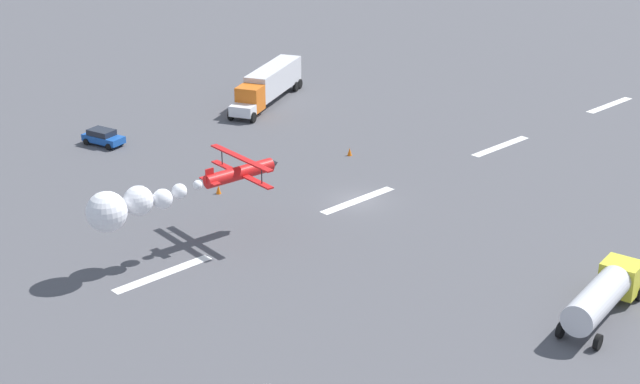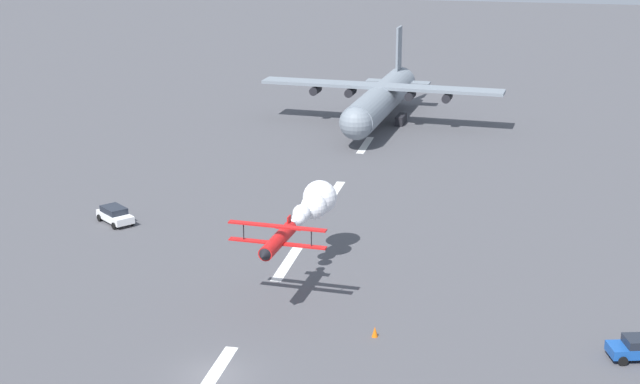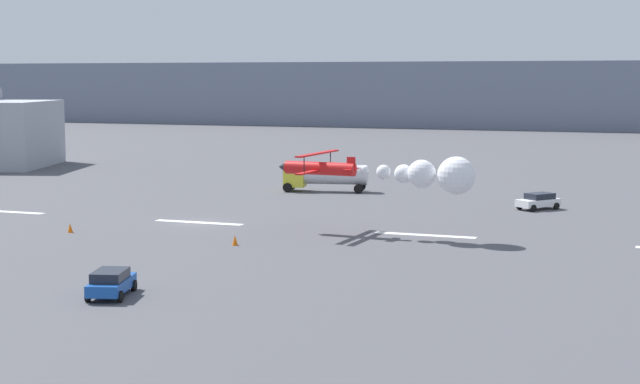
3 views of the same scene
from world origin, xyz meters
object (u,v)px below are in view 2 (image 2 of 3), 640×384
at_px(cargo_transport_plane, 379,101).
at_px(airport_staff_sedan, 115,215).
at_px(traffic_cone_far, 375,332).
at_px(stunt_biplane_red, 310,208).

relative_size(cargo_transport_plane, airport_staff_sedan, 7.33).
relative_size(cargo_transport_plane, traffic_cone_far, 42.45).
relative_size(stunt_biplane_red, traffic_cone_far, 21.45).
distance_m(stunt_biplane_red, airport_staff_sedan, 21.39).
xyz_separation_m(stunt_biplane_red, traffic_cone_far, (-11.80, -7.21, -4.63)).
bearing_deg(cargo_transport_plane, stunt_biplane_red, -177.85).
bearing_deg(stunt_biplane_red, cargo_transport_plane, 2.15).
bearing_deg(airport_staff_sedan, stunt_biplane_red, -108.45).
xyz_separation_m(stunt_biplane_red, airport_staff_sedan, (6.64, 19.90, -4.19)).
bearing_deg(cargo_transport_plane, traffic_cone_far, -171.56).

